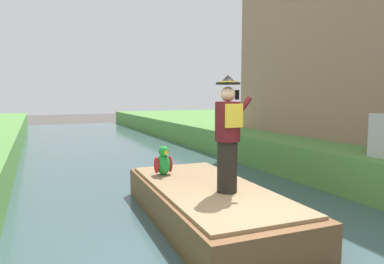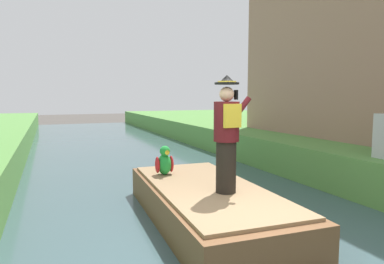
% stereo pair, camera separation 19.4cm
% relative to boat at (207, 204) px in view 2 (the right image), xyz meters
% --- Properties ---
extents(canal_water, '(6.37, 48.00, 0.10)m').
position_rel_boat_xyz_m(canal_water, '(0.00, -1.53, -0.35)').
color(canal_water, '#3D565B').
rests_on(canal_water, ground).
extents(boat, '(1.99, 4.28, 0.61)m').
position_rel_boat_xyz_m(boat, '(0.00, 0.00, 0.00)').
color(boat, brown).
rests_on(boat, canal_water).
extents(person_pirate, '(0.61, 0.42, 1.85)m').
position_rel_boat_xyz_m(person_pirate, '(0.12, -0.46, 1.23)').
color(person_pirate, black).
rests_on(person_pirate, boat).
extents(parrot_plush, '(0.36, 0.35, 0.57)m').
position_rel_boat_xyz_m(parrot_plush, '(-0.40, 1.10, 0.55)').
color(parrot_plush, green).
rests_on(parrot_plush, boat).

